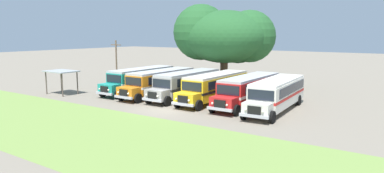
# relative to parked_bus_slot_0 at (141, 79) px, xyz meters

# --- Properties ---
(ground_plane) EXTENTS (220.00, 220.00, 0.00)m
(ground_plane) POSITION_rel_parked_bus_slot_0_xyz_m (8.62, -6.29, -1.58)
(ground_plane) COLOR slate
(foreground_grass_strip) EXTENTS (80.00, 11.76, 0.01)m
(foreground_grass_strip) POSITION_rel_parked_bus_slot_0_xyz_m (8.62, -14.89, -1.58)
(foreground_grass_strip) COLOR olive
(foreground_grass_strip) RESTS_ON ground_plane
(parked_bus_slot_0) EXTENTS (2.78, 10.85, 2.82)m
(parked_bus_slot_0) POSITION_rel_parked_bus_slot_0_xyz_m (0.00, 0.00, 0.00)
(parked_bus_slot_0) COLOR teal
(parked_bus_slot_0) RESTS_ON ground_plane
(parked_bus_slot_1) EXTENTS (2.71, 10.84, 2.82)m
(parked_bus_slot_1) POSITION_rel_parked_bus_slot_0_xyz_m (3.38, -0.43, 0.00)
(parked_bus_slot_1) COLOR orange
(parked_bus_slot_1) RESTS_ON ground_plane
(parked_bus_slot_2) EXTENTS (2.69, 10.84, 2.82)m
(parked_bus_slot_2) POSITION_rel_parked_bus_slot_0_xyz_m (6.69, 0.09, 0.00)
(parked_bus_slot_2) COLOR #9E9993
(parked_bus_slot_2) RESTS_ON ground_plane
(parked_bus_slot_3) EXTENTS (2.73, 10.85, 2.82)m
(parked_bus_slot_3) POSITION_rel_parked_bus_slot_0_xyz_m (10.30, 0.09, 0.00)
(parked_bus_slot_3) COLOR yellow
(parked_bus_slot_3) RESTS_ON ground_plane
(parked_bus_slot_4) EXTENTS (2.84, 10.86, 2.82)m
(parked_bus_slot_4) POSITION_rel_parked_bus_slot_0_xyz_m (14.03, 0.20, 0.00)
(parked_bus_slot_4) COLOR red
(parked_bus_slot_4) RESTS_ON ground_plane
(parked_bus_slot_5) EXTENTS (3.37, 10.94, 2.82)m
(parked_bus_slot_5) POSITION_rel_parked_bus_slot_0_xyz_m (17.18, -0.49, 0.00)
(parked_bus_slot_5) COLOR silver
(parked_bus_slot_5) RESTS_ON ground_plane
(broad_shade_tree) EXTENTS (12.72, 11.89, 10.67)m
(broad_shade_tree) POSITION_rel_parked_bus_slot_0_xyz_m (6.27, 9.31, 5.00)
(broad_shade_tree) COLOR brown
(broad_shade_tree) RESTS_ON ground_plane
(utility_pole) EXTENTS (1.80, 0.20, 6.04)m
(utility_pole) POSITION_rel_parked_bus_slot_0_xyz_m (-5.77, 1.62, 1.67)
(utility_pole) COLOR brown
(utility_pole) RESTS_ON ground_plane
(waiting_shelter) EXTENTS (3.60, 2.60, 2.72)m
(waiting_shelter) POSITION_rel_parked_bus_slot_0_xyz_m (-6.35, -6.37, 0.87)
(waiting_shelter) COLOR brown
(waiting_shelter) RESTS_ON ground_plane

